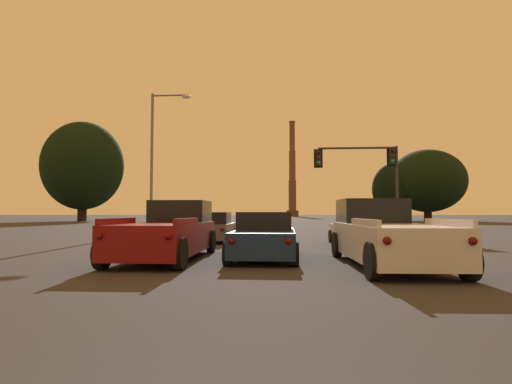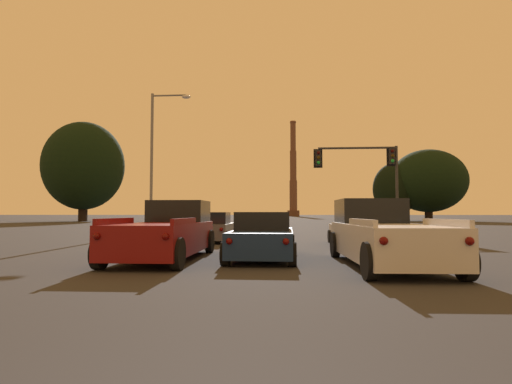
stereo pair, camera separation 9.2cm
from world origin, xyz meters
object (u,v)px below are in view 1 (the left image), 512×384
Objects in this scene: pickup_truck_right_lane_second at (385,235)px; sedan_center_lane_second at (265,236)px; traffic_light_overhead_right at (369,167)px; hatchback_right_lane_front at (356,230)px; pickup_truck_left_lane_second at (169,232)px; street_lamp at (157,149)px; hatchback_left_lane_front at (214,228)px; smokestack at (292,179)px.

sedan_center_lane_second is (-3.30, 1.47, -0.14)m from pickup_truck_right_lane_second.
hatchback_right_lane_front is at bearing -105.54° from traffic_light_overhead_right.
pickup_truck_right_lane_second and pickup_truck_left_lane_second have the same top height.
traffic_light_overhead_right is at bearing 73.37° from hatchback_right_lane_front.
pickup_truck_left_lane_second is 17.08m from street_lamp.
street_lamp is (-12.05, 10.03, 5.28)m from hatchback_right_lane_front.
traffic_light_overhead_right reaches higher than pickup_truck_left_lane_second.
hatchback_right_lane_front is 9.78m from traffic_light_overhead_right.
pickup_truck_right_lane_second is 0.56× the size of street_lamp.
sedan_center_lane_second is 1.14× the size of hatchback_right_lane_front.
traffic_light_overhead_right is (8.96, 6.89, 3.73)m from hatchback_left_lane_front.
sedan_center_lane_second is 2.97m from pickup_truck_left_lane_second.
pickup_truck_right_lane_second is 1.18× the size of sedan_center_lane_second.
pickup_truck_left_lane_second is 0.96× the size of traffic_light_overhead_right.
pickup_truck_right_lane_second is 1.35× the size of hatchback_left_lane_front.
sedan_center_lane_second is at bearing 5.82° from pickup_truck_left_lane_second.
street_lamp reaches higher than sedan_center_lane_second.
sedan_center_lane_second is 15.50m from traffic_light_overhead_right.
traffic_light_overhead_right is 0.14× the size of smokestack.
hatchback_right_lane_front is (3.73, 5.02, -0.00)m from sedan_center_lane_second.
street_lamp reaches higher than pickup_truck_left_lane_second.
pickup_truck_left_lane_second reaches higher than sedan_center_lane_second.
hatchback_left_lane_front is 0.72× the size of traffic_light_overhead_right.
traffic_light_overhead_right is (9.10, 14.06, 3.59)m from pickup_truck_left_lane_second.
pickup_truck_right_lane_second is at bearing -90.56° from smokestack.
sedan_center_lane_second is 0.48× the size of street_lamp.
sedan_center_lane_second is 0.86× the size of pickup_truck_left_lane_second.
pickup_truck_right_lane_second is at bearing -54.52° from hatchback_left_lane_front.
street_lamp reaches higher than hatchback_right_lane_front.
hatchback_left_lane_front is 11.90m from traffic_light_overhead_right.
sedan_center_lane_second is 1.14× the size of hatchback_left_lane_front.
hatchback_left_lane_front is at bearing 88.37° from pickup_truck_left_lane_second.
smokestack is (7.81, 159.60, 15.40)m from pickup_truck_left_lane_second.
hatchback_left_lane_front is 11.22m from street_lamp.
smokestack reaches higher than hatchback_right_lane_front.
pickup_truck_left_lane_second is 0.13× the size of smokestack.
hatchback_left_lane_front is 0.10× the size of smokestack.
pickup_truck_left_lane_second is 8.55m from hatchback_right_lane_front.
street_lamp is (-5.37, 15.38, 5.14)m from pickup_truck_left_lane_second.
smokestack is (-1.29, 145.54, 11.80)m from traffic_light_overhead_right.
pickup_truck_right_lane_second is 0.97× the size of traffic_light_overhead_right.
street_lamp is at bearing 123.29° from pickup_truck_right_lane_second.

